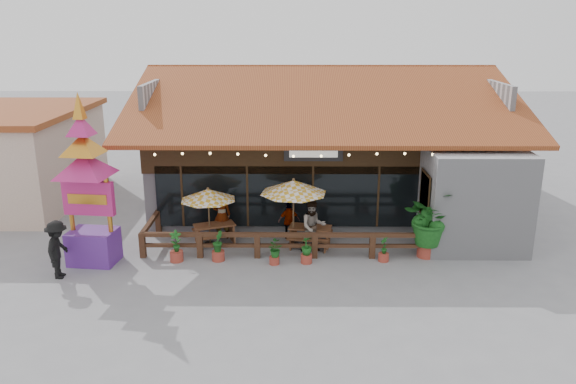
{
  "coord_description": "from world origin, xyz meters",
  "views": [
    {
      "loc": [
        -1.3,
        -18.63,
        7.84
      ],
      "look_at": [
        -1.45,
        1.5,
        1.8
      ],
      "focal_mm": 35.0,
      "sensor_mm": 36.0,
      "label": 1
    }
  ],
  "objects_px": {
    "picnic_table_left": "(215,230)",
    "umbrella_left": "(208,195)",
    "tropical_plant": "(429,220)",
    "pedestrian": "(58,250)",
    "picnic_table_right": "(310,233)",
    "thai_sign_tower": "(85,169)",
    "umbrella_right": "(293,187)"
  },
  "relations": [
    {
      "from": "picnic_table_right",
      "to": "pedestrian",
      "type": "height_order",
      "value": "pedestrian"
    },
    {
      "from": "umbrella_left",
      "to": "tropical_plant",
      "type": "distance_m",
      "value": 7.85
    },
    {
      "from": "umbrella_right",
      "to": "picnic_table_right",
      "type": "distance_m",
      "value": 1.86
    },
    {
      "from": "thai_sign_tower",
      "to": "pedestrian",
      "type": "xyz_separation_m",
      "value": [
        -0.7,
        -1.19,
        -2.34
      ]
    },
    {
      "from": "picnic_table_right",
      "to": "thai_sign_tower",
      "type": "bearing_deg",
      "value": -168.13
    },
    {
      "from": "thai_sign_tower",
      "to": "pedestrian",
      "type": "distance_m",
      "value": 2.72
    },
    {
      "from": "tropical_plant",
      "to": "pedestrian",
      "type": "relative_size",
      "value": 1.26
    },
    {
      "from": "umbrella_right",
      "to": "thai_sign_tower",
      "type": "distance_m",
      "value": 7.05
    },
    {
      "from": "tropical_plant",
      "to": "umbrella_left",
      "type": "bearing_deg",
      "value": 171.84
    },
    {
      "from": "thai_sign_tower",
      "to": "pedestrian",
      "type": "relative_size",
      "value": 3.26
    },
    {
      "from": "picnic_table_right",
      "to": "thai_sign_tower",
      "type": "distance_m",
      "value": 8.08
    },
    {
      "from": "pedestrian",
      "to": "thai_sign_tower",
      "type": "bearing_deg",
      "value": -33.17
    },
    {
      "from": "umbrella_left",
      "to": "pedestrian",
      "type": "bearing_deg",
      "value": -146.9
    },
    {
      "from": "picnic_table_left",
      "to": "picnic_table_right",
      "type": "xyz_separation_m",
      "value": [
        3.55,
        -0.3,
        0.02
      ]
    },
    {
      "from": "tropical_plant",
      "to": "pedestrian",
      "type": "bearing_deg",
      "value": -171.75
    },
    {
      "from": "tropical_plant",
      "to": "pedestrian",
      "type": "distance_m",
      "value": 12.3
    },
    {
      "from": "picnic_table_left",
      "to": "pedestrian",
      "type": "height_order",
      "value": "pedestrian"
    },
    {
      "from": "pedestrian",
      "to": "picnic_table_right",
      "type": "bearing_deg",
      "value": -73.95
    },
    {
      "from": "umbrella_left",
      "to": "umbrella_right",
      "type": "bearing_deg",
      "value": -3.12
    },
    {
      "from": "umbrella_left",
      "to": "picnic_table_left",
      "type": "distance_m",
      "value": 1.45
    },
    {
      "from": "picnic_table_right",
      "to": "tropical_plant",
      "type": "relative_size",
      "value": 0.73
    },
    {
      "from": "umbrella_right",
      "to": "umbrella_left",
      "type": "bearing_deg",
      "value": 176.88
    },
    {
      "from": "picnic_table_left",
      "to": "umbrella_left",
      "type": "bearing_deg",
      "value": -131.99
    },
    {
      "from": "umbrella_right",
      "to": "pedestrian",
      "type": "relative_size",
      "value": 1.55
    },
    {
      "from": "umbrella_right",
      "to": "tropical_plant",
      "type": "xyz_separation_m",
      "value": [
        4.66,
        -0.94,
        -0.88
      ]
    },
    {
      "from": "thai_sign_tower",
      "to": "tropical_plant",
      "type": "relative_size",
      "value": 2.59
    },
    {
      "from": "umbrella_left",
      "to": "pedestrian",
      "type": "xyz_separation_m",
      "value": [
        -4.41,
        -2.88,
        -0.96
      ]
    },
    {
      "from": "tropical_plant",
      "to": "pedestrian",
      "type": "height_order",
      "value": "tropical_plant"
    },
    {
      "from": "picnic_table_left",
      "to": "picnic_table_right",
      "type": "height_order",
      "value": "picnic_table_right"
    },
    {
      "from": "umbrella_right",
      "to": "tropical_plant",
      "type": "bearing_deg",
      "value": -11.44
    },
    {
      "from": "umbrella_right",
      "to": "thai_sign_tower",
      "type": "height_order",
      "value": "thai_sign_tower"
    },
    {
      "from": "umbrella_left",
      "to": "tropical_plant",
      "type": "height_order",
      "value": "tropical_plant"
    }
  ]
}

